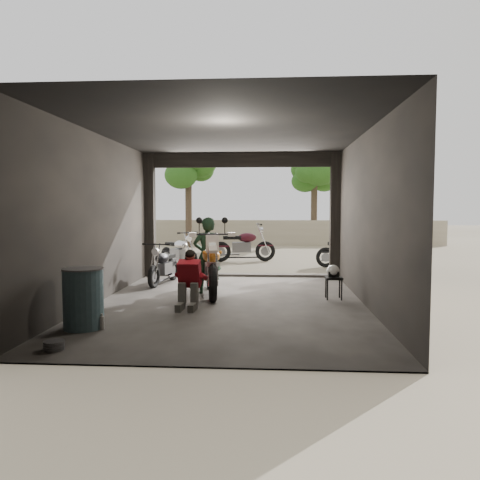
# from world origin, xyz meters

# --- Properties ---
(ground) EXTENTS (80.00, 80.00, 0.00)m
(ground) POSITION_xyz_m (0.00, 0.00, 0.00)
(ground) COLOR #7A6D56
(ground) RESTS_ON ground
(garage) EXTENTS (7.00, 7.13, 3.20)m
(garage) POSITION_xyz_m (0.00, 0.55, 1.28)
(garage) COLOR #2D2B28
(garage) RESTS_ON ground
(boundary_wall) EXTENTS (18.00, 0.30, 1.20)m
(boundary_wall) POSITION_xyz_m (0.00, 14.00, 0.60)
(boundary_wall) COLOR gray
(boundary_wall) RESTS_ON ground
(tree_left) EXTENTS (2.20, 2.20, 5.60)m
(tree_left) POSITION_xyz_m (-3.00, 12.50, 3.99)
(tree_left) COLOR #382B1E
(tree_left) RESTS_ON ground
(tree_right) EXTENTS (2.20, 2.20, 5.00)m
(tree_right) POSITION_xyz_m (2.80, 14.00, 3.56)
(tree_right) COLOR #382B1E
(tree_right) RESTS_ON ground
(main_bike) EXTENTS (1.16, 2.13, 1.34)m
(main_bike) POSITION_xyz_m (-0.46, 0.88, 0.67)
(main_bike) COLOR beige
(main_bike) RESTS_ON ground
(left_bike) EXTENTS (0.84, 1.56, 1.00)m
(left_bike) POSITION_xyz_m (-1.75, 2.16, 0.50)
(left_bike) COLOR black
(left_bike) RESTS_ON ground
(outside_bike_a) EXTENTS (1.63, 1.60, 1.09)m
(outside_bike_a) POSITION_xyz_m (-2.03, 5.31, 0.55)
(outside_bike_a) COLOR black
(outside_bike_a) RESTS_ON ground
(outside_bike_b) EXTENTS (2.00, 1.10, 1.28)m
(outside_bike_b) POSITION_xyz_m (-0.17, 6.93, 0.64)
(outside_bike_b) COLOR #390D16
(outside_bike_b) RESTS_ON ground
(outside_bike_c) EXTENTS (1.75, 0.88, 1.14)m
(outside_bike_c) POSITION_xyz_m (3.09, 5.68, 0.57)
(outside_bike_c) COLOR black
(outside_bike_c) RESTS_ON ground
(rider) EXTENTS (0.66, 0.51, 1.61)m
(rider) POSITION_xyz_m (-0.56, 1.05, 0.81)
(rider) COLOR black
(rider) RESTS_ON ground
(mechanic) EXTENTS (0.55, 0.73, 1.02)m
(mechanic) POSITION_xyz_m (-0.69, -0.50, 0.51)
(mechanic) COLOR #AD171C
(mechanic) RESTS_ON ground
(stool) EXTENTS (0.33, 0.33, 0.45)m
(stool) POSITION_xyz_m (2.00, 0.56, 0.38)
(stool) COLOR black
(stool) RESTS_ON ground
(helmet) EXTENTS (0.28, 0.29, 0.24)m
(helmet) POSITION_xyz_m (1.99, 0.59, 0.57)
(helmet) COLOR white
(helmet) RESTS_ON stool
(oil_drum) EXTENTS (0.78, 0.78, 0.91)m
(oil_drum) POSITION_xyz_m (-2.00, -1.93, 0.45)
(oil_drum) COLOR #3B5A64
(oil_drum) RESTS_ON ground
(sign_post) EXTENTS (0.71, 0.08, 2.13)m
(sign_post) POSITION_xyz_m (2.93, 4.66, 1.41)
(sign_post) COLOR black
(sign_post) RESTS_ON ground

